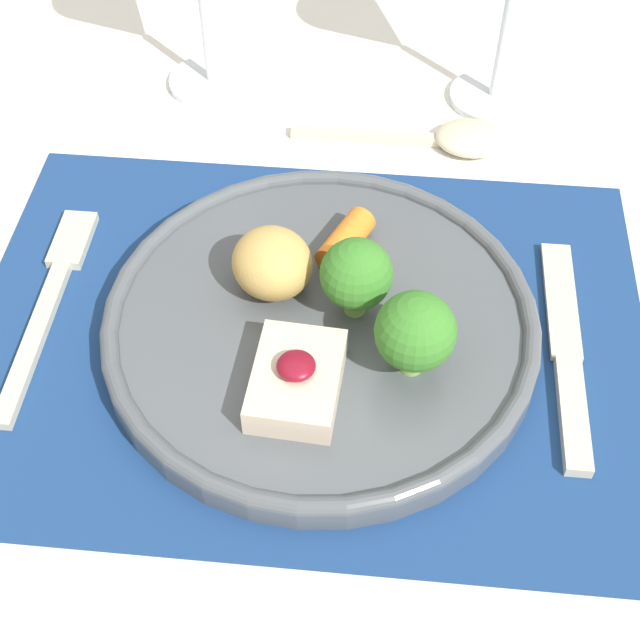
{
  "coord_description": "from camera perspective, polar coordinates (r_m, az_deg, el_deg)",
  "views": [
    {
      "loc": [
        0.04,
        -0.36,
        1.23
      ],
      "look_at": [
        0.01,
        -0.0,
        0.8
      ],
      "focal_mm": 50.0,
      "sensor_mm": 36.0,
      "label": 1
    }
  ],
  "objects": [
    {
      "name": "dining_table",
      "position": [
        0.66,
        -0.73,
        -6.18
      ],
      "size": [
        1.41,
        0.99,
        0.78
      ],
      "color": "white",
      "rests_on": "ground_plane"
    },
    {
      "name": "placemat",
      "position": [
        0.58,
        -0.82,
        -0.93
      ],
      "size": [
        0.44,
        0.32,
        0.0
      ],
      "primitive_type": "cube",
      "color": "navy",
      "rests_on": "dining_table"
    },
    {
      "name": "dinner_plate",
      "position": [
        0.56,
        0.18,
        -0.29
      ],
      "size": [
        0.28,
        0.28,
        0.08
      ],
      "color": "#4C5156",
      "rests_on": "placemat"
    },
    {
      "name": "fork",
      "position": [
        0.62,
        -16.79,
        1.61
      ],
      "size": [
        0.02,
        0.18,
        0.01
      ],
      "rotation": [
        0.0,
        0.0,
        -0.04
      ],
      "color": "beige",
      "rests_on": "placemat"
    },
    {
      "name": "knife",
      "position": [
        0.58,
        15.56,
        -2.74
      ],
      "size": [
        0.02,
        0.18,
        0.01
      ],
      "rotation": [
        0.0,
        0.0,
        0.01
      ],
      "color": "beige",
      "rests_on": "placemat"
    },
    {
      "name": "spoon",
      "position": [
        0.72,
        8.48,
        11.46
      ],
      "size": [
        0.17,
        0.05,
        0.02
      ],
      "rotation": [
        0.0,
        0.0,
        0.08
      ],
      "color": "beige",
      "rests_on": "dining_table"
    }
  ]
}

